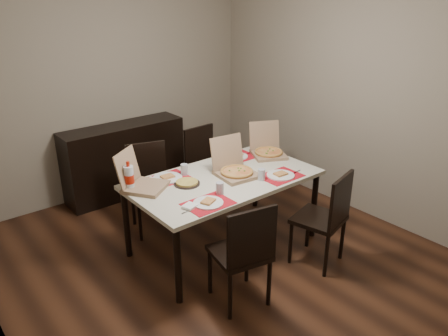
# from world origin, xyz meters

# --- Properties ---
(ground) EXTENTS (3.80, 4.00, 0.02)m
(ground) POSITION_xyz_m (0.00, 0.00, -0.01)
(ground) COLOR #422314
(ground) RESTS_ON ground
(room_walls) EXTENTS (3.84, 4.02, 2.62)m
(room_walls) POSITION_xyz_m (0.00, 0.43, 1.73)
(room_walls) COLOR gray
(room_walls) RESTS_ON ground
(sideboard) EXTENTS (1.50, 0.40, 0.90)m
(sideboard) POSITION_xyz_m (0.00, 1.78, 0.45)
(sideboard) COLOR black
(sideboard) RESTS_ON ground
(dining_table) EXTENTS (1.80, 1.00, 0.75)m
(dining_table) POSITION_xyz_m (0.18, 0.05, 0.68)
(dining_table) COLOR beige
(dining_table) RESTS_ON ground
(chair_near_left) EXTENTS (0.50, 0.50, 0.93)m
(chair_near_left) POSITION_xyz_m (-0.26, -0.74, 0.51)
(chair_near_left) COLOR black
(chair_near_left) RESTS_ON ground
(chair_near_right) EXTENTS (0.51, 0.51, 0.93)m
(chair_near_right) POSITION_xyz_m (0.71, -0.79, 0.51)
(chair_near_right) COLOR black
(chair_near_right) RESTS_ON ground
(chair_far_left) EXTENTS (0.53, 0.53, 0.93)m
(chair_far_left) POSITION_xyz_m (-0.18, 0.85, 0.51)
(chair_far_left) COLOR black
(chair_far_left) RESTS_ON ground
(chair_far_right) EXTENTS (0.44, 0.44, 0.93)m
(chair_far_right) POSITION_xyz_m (0.63, 0.94, 0.51)
(chair_far_right) COLOR black
(chair_far_right) RESTS_ON ground
(setting_near_left) EXTENTS (0.51, 0.30, 0.11)m
(setting_near_left) POSITION_xyz_m (-0.24, -0.27, 0.77)
(setting_near_left) COLOR red
(setting_near_left) RESTS_ON dining_table
(setting_near_right) EXTENTS (0.50, 0.30, 0.11)m
(setting_near_right) POSITION_xyz_m (0.57, -0.26, 0.77)
(setting_near_right) COLOR red
(setting_near_right) RESTS_ON dining_table
(setting_far_left) EXTENTS (0.48, 0.30, 0.11)m
(setting_far_left) POSITION_xyz_m (-0.23, 0.36, 0.77)
(setting_far_left) COLOR red
(setting_far_left) RESTS_ON dining_table
(setting_far_right) EXTENTS (0.51, 0.30, 0.11)m
(setting_far_right) POSITION_xyz_m (0.58, 0.36, 0.77)
(setting_far_right) COLOR red
(setting_far_right) RESTS_ON dining_table
(napkin_loose) EXTENTS (0.15, 0.15, 0.02)m
(napkin_loose) POSITION_xyz_m (0.32, -0.00, 0.76)
(napkin_loose) COLOR white
(napkin_loose) RESTS_ON dining_table
(pizza_box_center) EXTENTS (0.39, 0.43, 0.35)m
(pizza_box_center) POSITION_xyz_m (0.30, 0.03, 0.81)
(pizza_box_center) COLOR #8E6F52
(pizza_box_center) RESTS_ON dining_table
(pizza_box_right) EXTENTS (0.47, 0.48, 0.34)m
(pizza_box_right) POSITION_xyz_m (0.93, 0.22, 0.80)
(pizza_box_right) COLOR #8E6F52
(pizza_box_right) RESTS_ON dining_table
(pizza_box_left) EXTENTS (0.50, 0.51, 0.35)m
(pizza_box_left) POSITION_xyz_m (-0.55, 0.34, 0.81)
(pizza_box_left) COLOR #8E6F52
(pizza_box_left) RESTS_ON dining_table
(faina_plate) EXTENTS (0.24, 0.24, 0.03)m
(faina_plate) POSITION_xyz_m (-0.18, 0.15, 0.76)
(faina_plate) COLOR black
(faina_plate) RESTS_ON dining_table
(dip_bowl) EXTENTS (0.13, 0.13, 0.03)m
(dip_bowl) POSITION_xyz_m (0.29, 0.27, 0.76)
(dip_bowl) COLOR white
(dip_bowl) RESTS_ON dining_table
(soda_bottle) EXTENTS (0.09, 0.09, 0.27)m
(soda_bottle) POSITION_xyz_m (-0.65, 0.37, 0.87)
(soda_bottle) COLOR silver
(soda_bottle) RESTS_ON dining_table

